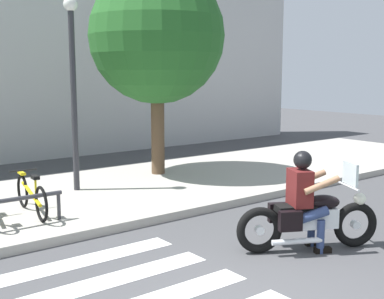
{
  "coord_description": "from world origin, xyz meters",
  "views": [
    {
      "loc": [
        -3.59,
        -3.66,
        2.53
      ],
      "look_at": [
        1.61,
        3.06,
        1.24
      ],
      "focal_mm": 46.92,
      "sensor_mm": 36.0,
      "label": 1
    }
  ],
  "objects_px": {
    "rider": "(305,193)",
    "tree_near_rack": "(157,36)",
    "bicycle_4": "(31,195)",
    "street_lamp": "(73,77)",
    "motorcycle": "(309,218)"
  },
  "relations": [
    {
      "from": "rider",
      "to": "bicycle_4",
      "type": "height_order",
      "value": "rider"
    },
    {
      "from": "street_lamp",
      "to": "tree_near_rack",
      "type": "relative_size",
      "value": 0.81
    },
    {
      "from": "rider",
      "to": "tree_near_rack",
      "type": "xyz_separation_m",
      "value": [
        1.06,
        5.33,
        2.53
      ]
    },
    {
      "from": "motorcycle",
      "to": "tree_near_rack",
      "type": "relative_size",
      "value": 0.39
    },
    {
      "from": "bicycle_4",
      "to": "tree_near_rack",
      "type": "distance_m",
      "value": 4.95
    },
    {
      "from": "street_lamp",
      "to": "tree_near_rack",
      "type": "bearing_deg",
      "value": 9.92
    },
    {
      "from": "rider",
      "to": "tree_near_rack",
      "type": "height_order",
      "value": "tree_near_rack"
    },
    {
      "from": "tree_near_rack",
      "to": "rider",
      "type": "bearing_deg",
      "value": -101.25
    },
    {
      "from": "bicycle_4",
      "to": "street_lamp",
      "type": "height_order",
      "value": "street_lamp"
    },
    {
      "from": "street_lamp",
      "to": "bicycle_4",
      "type": "bearing_deg",
      "value": -138.52
    },
    {
      "from": "rider",
      "to": "bicycle_4",
      "type": "xyz_separation_m",
      "value": [
        -2.62,
        3.7,
        -0.36
      ]
    },
    {
      "from": "bicycle_4",
      "to": "street_lamp",
      "type": "relative_size",
      "value": 0.42
    },
    {
      "from": "rider",
      "to": "street_lamp",
      "type": "bearing_deg",
      "value": 103.98
    },
    {
      "from": "rider",
      "to": "tree_near_rack",
      "type": "bearing_deg",
      "value": 78.75
    },
    {
      "from": "tree_near_rack",
      "to": "motorcycle",
      "type": "bearing_deg",
      "value": -100.49
    }
  ]
}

